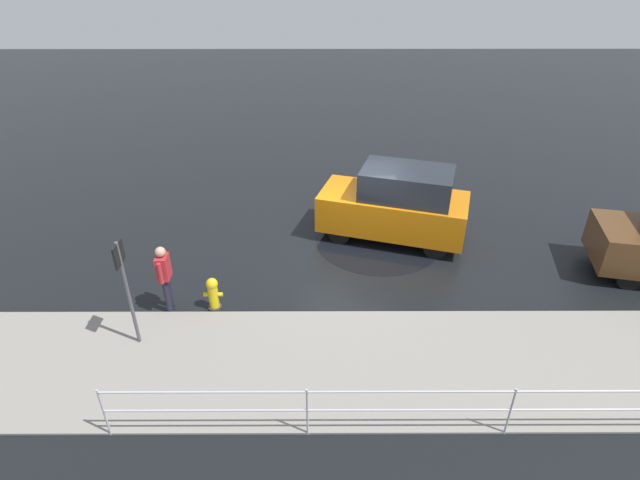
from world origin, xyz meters
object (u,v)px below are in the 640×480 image
pedestrian (164,274)px  fire_hydrant (213,294)px  moving_hatchback (396,204)px  sign_post (125,280)px

pedestrian → fire_hydrant: bearing=-178.7°
moving_hatchback → sign_post: size_ratio=1.76×
sign_post → pedestrian: bearing=-108.2°
moving_hatchback → sign_post: (5.77, 4.26, 0.55)m
fire_hydrant → pedestrian: bearing=1.3°
fire_hydrant → pedestrian: size_ratio=0.50×
moving_hatchback → fire_hydrant: (4.43, 3.15, -0.63)m
sign_post → moving_hatchback: bearing=-143.5°
moving_hatchback → fire_hydrant: 5.47m
moving_hatchback → pedestrian: (5.41, 3.17, -0.07)m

